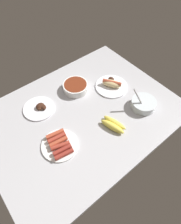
{
  "coord_description": "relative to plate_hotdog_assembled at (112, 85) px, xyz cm",
  "views": [
    {
      "loc": [
        41.03,
        59.38,
        97.61
      ],
      "look_at": [
        -3.6,
        4.26,
        3.0
      ],
      "focal_mm": 30.71,
      "sensor_mm": 36.0,
      "label": 1
    }
  ],
  "objects": [
    {
      "name": "banana_bunch",
      "position": [
        22.03,
        25.21,
        -0.01
      ],
      "size": [
        10.72,
        17.34,
        3.96
      ],
      "color": "#E5D14C",
      "rests_on": "ground_plane"
    },
    {
      "name": "plate_sausages",
      "position": [
        54.01,
        15.66,
        -0.5
      ],
      "size": [
        20.7,
        20.7,
        3.52
      ],
      "color": "white",
      "rests_on": "ground_plane"
    },
    {
      "name": "bowl_coleslaw",
      "position": [
        -3.44,
        26.03,
        1.13
      ],
      "size": [
        15.79,
        15.79,
        15.42
      ],
      "color": "silver",
      "rests_on": "ground_plane"
    },
    {
      "name": "ground_plane",
      "position": [
        30.75,
        5.69,
        -3.36
      ],
      "size": [
        120.0,
        90.0,
        3.0
      ],
      "primitive_type": "cube",
      "color": "#B2B2B7"
    },
    {
      "name": "bowl_chili",
      "position": [
        21.36,
        -13.59,
        0.99
      ],
      "size": [
        17.21,
        17.21,
        5.2
      ],
      "color": "white",
      "rests_on": "ground_plane"
    },
    {
      "name": "plate_hotdog_assembled",
      "position": [
        0.0,
        0.0,
        0.0
      ],
      "size": [
        22.66,
        22.66,
        5.61
      ],
      "color": "white",
      "rests_on": "ground_plane"
    },
    {
      "name": "plate_grilled_meat",
      "position": [
        49.66,
        -14.45,
        -0.92
      ],
      "size": [
        20.12,
        20.12,
        3.81
      ],
      "color": "white",
      "rests_on": "ground_plane"
    }
  ]
}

